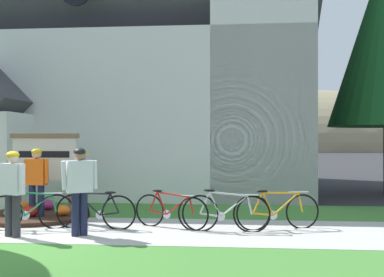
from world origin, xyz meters
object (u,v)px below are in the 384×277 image
at_px(church_sign, 45,161).
at_px(bicycle_green, 96,211).
at_px(cyclist_in_blue_jersey, 82,181).
at_px(bicycle_blue, 30,211).
at_px(bicycle_black, 278,211).
at_px(bicycle_red, 171,211).
at_px(cyclist_in_red_jersey, 13,187).
at_px(cyclist_in_orange_jersey, 80,184).
at_px(bicycle_orange, 225,212).
at_px(cyclist_in_white_jersey, 37,178).

distance_m(church_sign, bicycle_green, 2.66).
bearing_deg(cyclist_in_blue_jersey, bicycle_blue, -139.63).
distance_m(bicycle_black, cyclist_in_blue_jersey, 4.27).
distance_m(bicycle_red, cyclist_in_red_jersey, 3.14).
bearing_deg(cyclist_in_orange_jersey, cyclist_in_red_jersey, -170.85).
bearing_deg(bicycle_green, bicycle_orange, -0.84).
relative_size(cyclist_in_orange_jersey, cyclist_in_red_jersey, 1.04).
distance_m(bicycle_green, bicycle_black, 3.76).
distance_m(bicycle_red, cyclist_in_white_jersey, 3.29).
bearing_deg(cyclist_in_white_jersey, bicycle_black, -5.95).
height_order(bicycle_green, bicycle_red, bicycle_red).
bearing_deg(cyclist_in_orange_jersey, bicycle_orange, 13.67).
xyz_separation_m(church_sign, bicycle_black, (5.57, -1.42, -0.94)).
height_order(bicycle_green, cyclist_in_red_jersey, cyclist_in_red_jersey).
bearing_deg(cyclist_in_white_jersey, bicycle_green, -27.23).
bearing_deg(bicycle_orange, bicycle_red, 166.69).
bearing_deg(cyclist_in_orange_jersey, cyclist_in_white_jersey, 134.65).
distance_m(cyclist_in_white_jersey, cyclist_in_red_jersey, 1.79).
bearing_deg(bicycle_orange, bicycle_black, 16.74).
xyz_separation_m(church_sign, cyclist_in_blue_jersey, (1.34, -1.18, -0.37)).
relative_size(bicycle_black, bicycle_blue, 1.04).
xyz_separation_m(church_sign, bicycle_orange, (4.50, -1.74, -0.93)).
height_order(cyclist_in_orange_jersey, cyclist_in_blue_jersey, cyclist_in_orange_jersey).
distance_m(church_sign, cyclist_in_orange_jersey, 2.98).
xyz_separation_m(bicycle_orange, cyclist_in_white_jersey, (-4.32, 0.88, 0.57)).
relative_size(bicycle_red, cyclist_in_white_jersey, 0.99).
bearing_deg(cyclist_in_blue_jersey, bicycle_red, -8.15).
bearing_deg(bicycle_black, bicycle_red, -178.69).
xyz_separation_m(bicycle_red, cyclist_in_white_jersey, (-3.17, 0.61, 0.60)).
height_order(church_sign, bicycle_blue, church_sign).
bearing_deg(church_sign, bicycle_red, -23.66).
xyz_separation_m(cyclist_in_orange_jersey, cyclist_in_red_jersey, (-1.23, -0.20, -0.04)).
height_order(bicycle_black, bicycle_red, bicycle_black).
relative_size(bicycle_orange, bicycle_black, 1.03).
distance_m(church_sign, cyclist_in_white_jersey, 0.94).
xyz_separation_m(bicycle_orange, bicycle_black, (1.07, 0.32, -0.01)).
bearing_deg(bicycle_blue, bicycle_orange, 2.32).
relative_size(bicycle_orange, bicycle_blue, 1.06).
bearing_deg(cyclist_in_white_jersey, bicycle_orange, -11.57).
bearing_deg(cyclist_in_orange_jersey, church_sign, 125.40).
height_order(bicycle_green, bicycle_blue, bicycle_blue).
bearing_deg(bicycle_blue, bicycle_red, 8.65).
bearing_deg(church_sign, cyclist_in_white_jersey, -78.49).
xyz_separation_m(bicycle_blue, cyclist_in_red_jersey, (-0.01, -0.71, 0.57)).
bearing_deg(church_sign, cyclist_in_red_jersey, -79.58).
bearing_deg(bicycle_black, bicycle_orange, -163.26).
height_order(cyclist_in_white_jersey, cyclist_in_blue_jersey, cyclist_in_white_jersey).
distance_m(bicycle_black, bicycle_red, 2.22).
bearing_deg(cyclist_in_white_jersey, cyclist_in_red_jersey, -80.11).
bearing_deg(cyclist_in_red_jersey, bicycle_green, 34.37).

